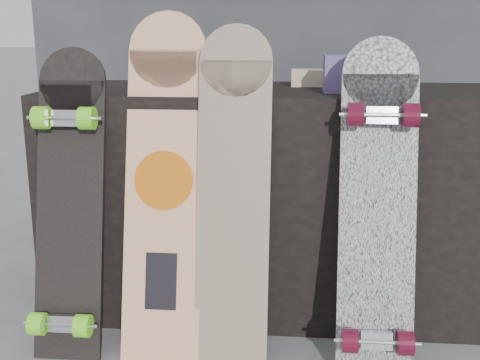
# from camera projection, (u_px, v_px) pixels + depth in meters

# --- Properties ---
(vendor_table) EXTENTS (1.60, 0.60, 0.80)m
(vendor_table) POSITION_uv_depth(u_px,v_px,m) (275.00, 198.00, 2.22)
(vendor_table) COLOR black
(vendor_table) RESTS_ON ground
(booth) EXTENTS (2.40, 0.22, 2.20)m
(booth) POSITION_uv_depth(u_px,v_px,m) (283.00, 8.00, 2.87)
(booth) COLOR #313135
(booth) RESTS_ON ground
(merch_box_purple) EXTENTS (0.18, 0.12, 0.10)m
(merch_box_purple) POSITION_uv_depth(u_px,v_px,m) (189.00, 72.00, 2.20)
(merch_box_purple) COLOR navy
(merch_box_purple) RESTS_ON vendor_table
(merch_box_small) EXTENTS (0.14, 0.14, 0.12)m
(merch_box_small) POSITION_uv_depth(u_px,v_px,m) (345.00, 74.00, 2.00)
(merch_box_small) COLOR navy
(merch_box_small) RESTS_ON vendor_table
(merch_box_flat) EXTENTS (0.22, 0.10, 0.06)m
(merch_box_flat) POSITION_uv_depth(u_px,v_px,m) (321.00, 78.00, 2.21)
(merch_box_flat) COLOR #D1B78C
(merch_box_flat) RESTS_ON vendor_table
(longboard_geisha) EXTENTS (0.24, 0.31, 1.06)m
(longboard_geisha) POSITION_uv_depth(u_px,v_px,m) (164.00, 175.00, 1.87)
(longboard_geisha) COLOR beige
(longboard_geisha) RESTS_ON ground
(longboard_celtic) EXTENTS (0.22, 0.25, 1.02)m
(longboard_celtic) POSITION_uv_depth(u_px,v_px,m) (234.00, 184.00, 1.84)
(longboard_celtic) COLOR beige
(longboard_celtic) RESTS_ON ground
(longboard_cascadia) EXTENTS (0.23, 0.31, 0.99)m
(longboard_cascadia) POSITION_uv_depth(u_px,v_px,m) (378.00, 204.00, 1.76)
(longboard_cascadia) COLOR silver
(longboard_cascadia) RESTS_ON ground
(skateboard_dark) EXTENTS (0.21, 0.31, 0.95)m
(skateboard_dark) POSITION_uv_depth(u_px,v_px,m) (69.00, 199.00, 1.87)
(skateboard_dark) COLOR black
(skateboard_dark) RESTS_ON ground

